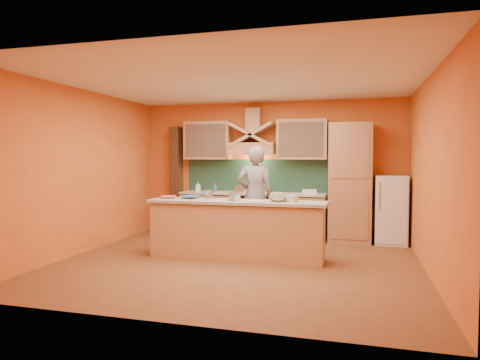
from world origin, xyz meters
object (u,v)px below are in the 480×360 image
(fridge, at_px, (391,210))
(mixing_bowl, at_px, (278,199))
(kitchen_scale, at_px, (235,198))
(person, at_px, (255,196))
(stove, at_px, (252,215))

(fridge, bearing_deg, mixing_bowl, -133.89)
(fridge, relative_size, kitchen_scale, 10.54)
(fridge, relative_size, person, 0.70)
(stove, bearing_deg, fridge, 0.00)
(kitchen_scale, bearing_deg, fridge, 53.24)
(fridge, bearing_deg, stove, 180.00)
(fridge, relative_size, mixing_bowl, 4.24)
(fridge, distance_m, person, 2.59)
(stove, distance_m, fridge, 2.71)
(kitchen_scale, bearing_deg, mixing_bowl, 22.07)
(stove, bearing_deg, kitchen_scale, -84.29)
(stove, distance_m, person, 0.96)
(person, height_order, kitchen_scale, person)
(kitchen_scale, bearing_deg, person, 102.55)
(kitchen_scale, relative_size, mixing_bowl, 0.40)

